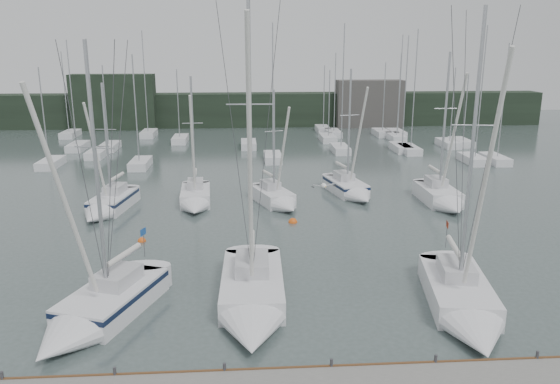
{
  "coord_description": "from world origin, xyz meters",
  "views": [
    {
      "loc": [
        -1.16,
        -21.95,
        12.06
      ],
      "look_at": [
        0.68,
        5.0,
        4.77
      ],
      "focal_mm": 35.0,
      "sensor_mm": 36.0,
      "label": 1
    }
  ],
  "objects_px": {
    "sailboat_mid_a": "(107,206)",
    "buoy_b": "(293,222)",
    "sailboat_near_right": "(466,308)",
    "sailboat_mid_e": "(443,199)",
    "sailboat_near_center": "(252,304)",
    "sailboat_near_left": "(93,314)",
    "sailboat_mid_d": "(351,190)",
    "sailboat_mid_b": "(195,200)",
    "sailboat_mid_c": "(278,200)",
    "buoy_c": "(142,241)"
  },
  "relations": [
    {
      "from": "sailboat_mid_e",
      "to": "sailboat_near_right",
      "type": "bearing_deg",
      "value": -107.69
    },
    {
      "from": "sailboat_mid_a",
      "to": "buoy_c",
      "type": "relative_size",
      "value": 19.56
    },
    {
      "from": "sailboat_mid_a",
      "to": "sailboat_mid_d",
      "type": "height_order",
      "value": "sailboat_mid_d"
    },
    {
      "from": "sailboat_mid_b",
      "to": "sailboat_mid_c",
      "type": "relative_size",
      "value": 1.11
    },
    {
      "from": "sailboat_mid_d",
      "to": "sailboat_near_center",
      "type": "bearing_deg",
      "value": -125.85
    },
    {
      "from": "sailboat_near_left",
      "to": "buoy_c",
      "type": "height_order",
      "value": "sailboat_near_left"
    },
    {
      "from": "sailboat_mid_c",
      "to": "sailboat_mid_a",
      "type": "bearing_deg",
      "value": 163.81
    },
    {
      "from": "sailboat_mid_d",
      "to": "buoy_b",
      "type": "xyz_separation_m",
      "value": [
        -5.44,
        -6.52,
        -0.53
      ]
    },
    {
      "from": "sailboat_near_right",
      "to": "sailboat_mid_e",
      "type": "bearing_deg",
      "value": 82.66
    },
    {
      "from": "sailboat_near_left",
      "to": "sailboat_mid_e",
      "type": "xyz_separation_m",
      "value": [
        22.11,
        17.17,
        -0.0
      ]
    },
    {
      "from": "sailboat_mid_a",
      "to": "buoy_c",
      "type": "bearing_deg",
      "value": -50.71
    },
    {
      "from": "sailboat_near_right",
      "to": "sailboat_mid_e",
      "type": "distance_m",
      "value": 18.49
    },
    {
      "from": "buoy_c",
      "to": "sailboat_near_left",
      "type": "bearing_deg",
      "value": -91.05
    },
    {
      "from": "sailboat_near_left",
      "to": "sailboat_mid_c",
      "type": "bearing_deg",
      "value": 82.87
    },
    {
      "from": "sailboat_near_center",
      "to": "sailboat_near_right",
      "type": "bearing_deg",
      "value": -5.32
    },
    {
      "from": "sailboat_near_left",
      "to": "sailboat_mid_c",
      "type": "relative_size",
      "value": 1.39
    },
    {
      "from": "sailboat_near_left",
      "to": "sailboat_mid_a",
      "type": "distance_m",
      "value": 17.45
    },
    {
      "from": "sailboat_near_right",
      "to": "buoy_c",
      "type": "bearing_deg",
      "value": 155.23
    },
    {
      "from": "sailboat_near_left",
      "to": "sailboat_mid_d",
      "type": "distance_m",
      "value": 25.75
    },
    {
      "from": "sailboat_mid_b",
      "to": "sailboat_mid_e",
      "type": "xyz_separation_m",
      "value": [
        19.13,
        -1.24,
        0.06
      ]
    },
    {
      "from": "buoy_b",
      "to": "sailboat_mid_c",
      "type": "bearing_deg",
      "value": 100.81
    },
    {
      "from": "sailboat_near_center",
      "to": "sailboat_mid_e",
      "type": "xyz_separation_m",
      "value": [
        15.08,
        16.55,
        0.04
      ]
    },
    {
      "from": "sailboat_near_right",
      "to": "sailboat_mid_a",
      "type": "relative_size",
      "value": 1.44
    },
    {
      "from": "sailboat_mid_b",
      "to": "sailboat_mid_c",
      "type": "distance_m",
      "value": 6.41
    },
    {
      "from": "sailboat_mid_d",
      "to": "sailboat_mid_e",
      "type": "height_order",
      "value": "sailboat_mid_e"
    },
    {
      "from": "sailboat_mid_b",
      "to": "sailboat_mid_d",
      "type": "relative_size",
      "value": 0.96
    },
    {
      "from": "sailboat_near_center",
      "to": "sailboat_mid_e",
      "type": "height_order",
      "value": "sailboat_near_center"
    },
    {
      "from": "sailboat_mid_a",
      "to": "buoy_b",
      "type": "relative_size",
      "value": 16.1
    },
    {
      "from": "sailboat_near_center",
      "to": "sailboat_mid_c",
      "type": "height_order",
      "value": "sailboat_near_center"
    },
    {
      "from": "sailboat_near_center",
      "to": "sailboat_mid_a",
      "type": "height_order",
      "value": "sailboat_near_center"
    },
    {
      "from": "sailboat_mid_e",
      "to": "buoy_c",
      "type": "bearing_deg",
      "value": -164.47
    },
    {
      "from": "sailboat_mid_a",
      "to": "sailboat_mid_e",
      "type": "relative_size",
      "value": 0.82
    },
    {
      "from": "sailboat_mid_a",
      "to": "sailboat_mid_b",
      "type": "relative_size",
      "value": 0.97
    },
    {
      "from": "sailboat_mid_b",
      "to": "buoy_c",
      "type": "distance_m",
      "value": 8.1
    },
    {
      "from": "sailboat_near_center",
      "to": "sailboat_mid_d",
      "type": "bearing_deg",
      "value": 68.08
    },
    {
      "from": "sailboat_near_center",
      "to": "sailboat_mid_d",
      "type": "relative_size",
      "value": 1.47
    },
    {
      "from": "buoy_b",
      "to": "buoy_c",
      "type": "height_order",
      "value": "buoy_b"
    },
    {
      "from": "sailboat_near_left",
      "to": "sailboat_mid_e",
      "type": "distance_m",
      "value": 27.99
    },
    {
      "from": "sailboat_mid_a",
      "to": "sailboat_mid_c",
      "type": "bearing_deg",
      "value": 13.42
    },
    {
      "from": "sailboat_near_left",
      "to": "sailboat_mid_c",
      "type": "height_order",
      "value": "sailboat_near_left"
    },
    {
      "from": "sailboat_mid_c",
      "to": "sailboat_mid_e",
      "type": "relative_size",
      "value": 0.77
    },
    {
      "from": "sailboat_near_center",
      "to": "buoy_b",
      "type": "distance_m",
      "value": 13.73
    },
    {
      "from": "sailboat_near_right",
      "to": "buoy_b",
      "type": "bearing_deg",
      "value": 124.02
    },
    {
      "from": "buoy_b",
      "to": "sailboat_mid_b",
      "type": "bearing_deg",
      "value": 148.29
    },
    {
      "from": "buoy_b",
      "to": "sailboat_mid_a",
      "type": "bearing_deg",
      "value": 166.97
    },
    {
      "from": "sailboat_mid_c",
      "to": "buoy_c",
      "type": "xyz_separation_m",
      "value": [
        -9.17,
        -7.17,
        -0.51
      ]
    },
    {
      "from": "sailboat_near_right",
      "to": "buoy_b",
      "type": "distance_m",
      "value": 15.91
    },
    {
      "from": "sailboat_mid_e",
      "to": "buoy_b",
      "type": "xyz_separation_m",
      "value": [
        -11.97,
        -3.18,
        -0.57
      ]
    },
    {
      "from": "sailboat_near_left",
      "to": "sailboat_near_right",
      "type": "distance_m",
      "value": 16.69
    },
    {
      "from": "sailboat_near_left",
      "to": "sailboat_mid_e",
      "type": "height_order",
      "value": "sailboat_near_left"
    }
  ]
}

